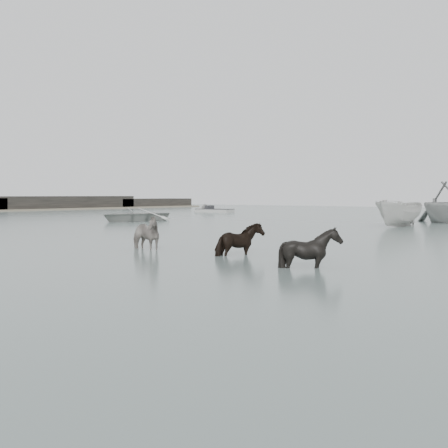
{
  "coord_description": "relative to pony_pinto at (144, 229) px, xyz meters",
  "views": [
    {
      "loc": [
        11.33,
        -13.05,
        1.89
      ],
      "look_at": [
        0.65,
        0.17,
        1.0
      ],
      "focal_mm": 45.0,
      "sensor_mm": 36.0,
      "label": 1
    }
  ],
  "objects": [
    {
      "name": "ground",
      "position": [
        2.85,
        -0.15,
        -0.7
      ],
      "size": [
        140.0,
        140.0,
        0.0
      ],
      "primitive_type": "plane",
      "color": "#566761",
      "rests_on": "ground"
    },
    {
      "name": "pony_pinto",
      "position": [
        0.0,
        0.0,
        0.0
      ],
      "size": [
        1.73,
        0.95,
        1.4
      ],
      "primitive_type": "imported",
      "rotation": [
        0.0,
        0.0,
        1.45
      ],
      "color": "black",
      "rests_on": "ground"
    },
    {
      "name": "pony_dark",
      "position": [
        3.65,
        0.65,
        -0.03
      ],
      "size": [
        1.3,
        1.46,
        1.33
      ],
      "primitive_type": "imported",
      "rotation": [
        0.0,
        0.0,
        1.71
      ],
      "color": "black",
      "rests_on": "ground"
    },
    {
      "name": "pony_black",
      "position": [
        6.85,
        -0.56,
        0.02
      ],
      "size": [
        1.36,
        1.22,
        1.45
      ],
      "primitive_type": "imported",
      "rotation": [
        0.0,
        0.0,
        1.53
      ],
      "color": "black",
      "rests_on": "ground"
    },
    {
      "name": "rowboat_lead",
      "position": [
        -15.89,
        13.85,
        -0.16
      ],
      "size": [
        4.26,
        5.6,
        1.09
      ],
      "primitive_type": "imported",
      "rotation": [
        0.0,
        0.0,
        -0.1
      ],
      "color": "#BABBB6",
      "rests_on": "ground"
    },
    {
      "name": "rowboat_trail",
      "position": [
        2.08,
        25.85,
        0.76
      ],
      "size": [
        5.86,
        6.44,
        2.92
      ],
      "primitive_type": "imported",
      "rotation": [
        0.0,
        0.0,
        2.93
      ],
      "color": "gray",
      "rests_on": "ground"
    },
    {
      "name": "boat_small",
      "position": [
        1.53,
        18.91,
        0.16
      ],
      "size": [
        2.07,
        4.6,
        1.73
      ],
      "primitive_type": "imported",
      "rotation": [
        0.0,
        0.0,
        -0.09
      ],
      "color": "beige",
      "rests_on": "ground"
    },
    {
      "name": "skiff_outer",
      "position": [
        -24.1,
        32.62,
        -0.32
      ],
      "size": [
        5.74,
        2.16,
        0.75
      ],
      "primitive_type": null,
      "rotation": [
        0.0,
        0.0,
        3.24
      ],
      "color": "#A2A19D",
      "rests_on": "ground"
    }
  ]
}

